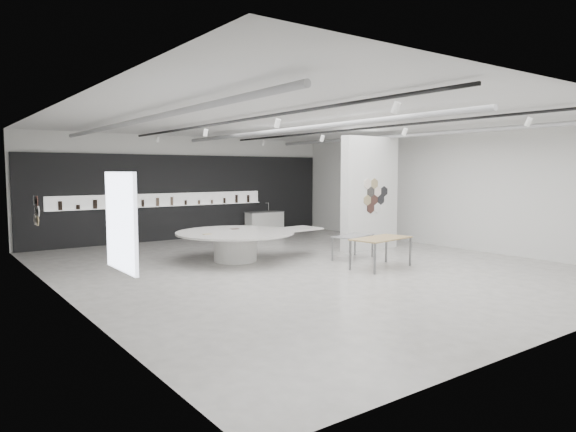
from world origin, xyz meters
TOP-DOWN VIEW (x-y plane):
  - room at (-0.09, -0.00)m, footprint 12.02×14.02m
  - back_wall_display at (-0.08, 6.93)m, footprint 11.80×0.27m
  - partition_column at (3.50, 1.00)m, footprint 2.20×0.38m
  - display_island at (-1.05, 1.61)m, footprint 4.40×3.55m
  - sample_table_wood at (1.42, -1.49)m, footprint 1.80×1.09m
  - sample_table_stone at (1.79, -0.04)m, footprint 1.46×1.01m
  - kitchen_counter at (3.13, 6.54)m, footprint 1.57×0.64m

SIDE VIEW (x-z plane):
  - kitchen_counter at x=3.13m, z-range -0.17..1.06m
  - display_island at x=-1.05m, z-range 0.12..0.97m
  - sample_table_stone at x=1.79m, z-range 0.28..0.96m
  - sample_table_wood at x=1.42m, z-range 0.34..1.13m
  - back_wall_display at x=-0.08m, z-range -0.01..3.09m
  - partition_column at x=3.50m, z-range 0.00..3.60m
  - room at x=-0.09m, z-range 0.16..3.98m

